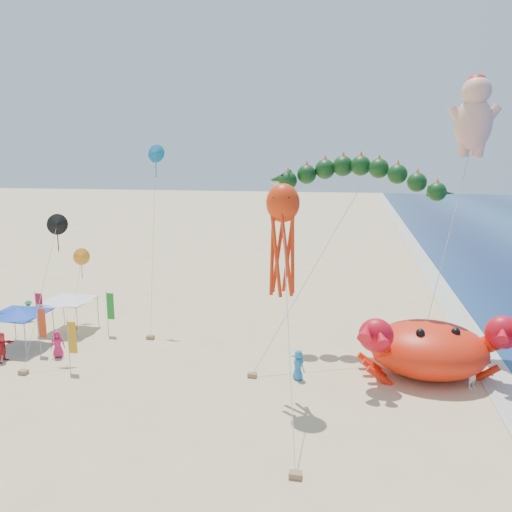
{
  "coord_description": "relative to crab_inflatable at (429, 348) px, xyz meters",
  "views": [
    {
      "loc": [
        3.79,
        -26.79,
        12.25
      ],
      "look_at": [
        -2.0,
        2.0,
        6.5
      ],
      "focal_mm": 35.0,
      "sensor_mm": 36.0,
      "label": 1
    }
  ],
  "objects": [
    {
      "name": "octopus_kite",
      "position": [
        -7.87,
        -3.91,
        6.97
      ],
      "size": [
        2.69,
        7.82,
        11.06
      ],
      "color": "red",
      "rests_on": "ground"
    },
    {
      "name": "canopy_white",
      "position": [
        -24.35,
        3.06,
        0.73
      ],
      "size": [
        3.39,
        3.39,
        2.71
      ],
      "color": "gray",
      "rests_on": "ground"
    },
    {
      "name": "crab_inflatable",
      "position": [
        0.0,
        0.0,
        0.0
      ],
      "size": [
        8.87,
        6.92,
        3.89
      ],
      "color": "red",
      "rests_on": "ground"
    },
    {
      "name": "ground",
      "position": [
        -8.14,
        -1.36,
        -1.71
      ],
      "size": [
        320.0,
        320.0,
        0.0
      ],
      "primitive_type": "plane",
      "color": "#D1B784",
      "rests_on": "ground"
    },
    {
      "name": "foam_strip",
      "position": [
        3.86,
        -1.36,
        -1.71
      ],
      "size": [
        320.0,
        320.0,
        0.0
      ],
      "primitive_type": "plane",
      "color": "silver",
      "rests_on": "ground"
    },
    {
      "name": "dragon_kite",
      "position": [
        -4.39,
        3.79,
        9.11
      ],
      "size": [
        11.16,
        7.64,
        12.05
      ],
      "color": "black",
      "rests_on": "ground"
    },
    {
      "name": "cherub_kite",
      "position": [
        2.67,
        6.17,
        13.27
      ],
      "size": [
        4.46,
        5.91,
        17.36
      ],
      "color": "#F3AE94",
      "rests_on": "ground"
    },
    {
      "name": "small_kites",
      "position": [
        -23.73,
        1.17,
        5.28
      ],
      "size": [
        10.66,
        12.81,
        13.29
      ],
      "color": "#0D6593",
      "rests_on": "ground"
    },
    {
      "name": "feather_flags",
      "position": [
        -22.61,
        -0.14,
        0.3
      ],
      "size": [
        6.22,
        6.23,
        3.2
      ],
      "color": "gray",
      "rests_on": "ground"
    },
    {
      "name": "beachgoers",
      "position": [
        -20.27,
        -0.95,
        -0.84
      ],
      "size": [
        31.84,
        8.76,
        1.88
      ],
      "color": "#1F74B7",
      "rests_on": "ground"
    },
    {
      "name": "canopy_blue",
      "position": [
        -25.81,
        -0.55,
        0.73
      ],
      "size": [
        3.57,
        3.57,
        2.71
      ],
      "color": "gray",
      "rests_on": "ground"
    }
  ]
}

